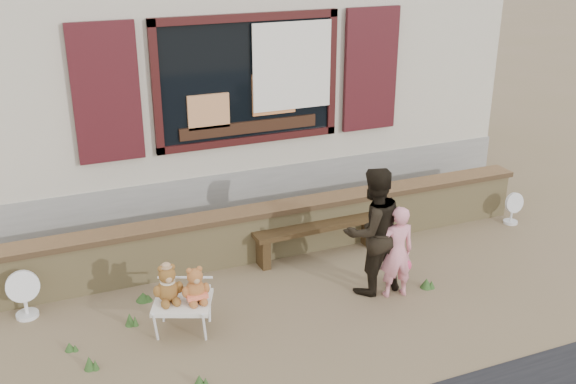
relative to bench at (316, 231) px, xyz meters
name	(u,v)px	position (x,y,z in m)	size (l,w,h in m)	color
ground	(308,290)	(-0.46, -0.80, -0.32)	(80.00, 80.00, 0.00)	brown
shopfront	(196,52)	(-0.46, 3.69, 1.68)	(8.04, 5.13, 4.00)	gray
brick_wall	(276,229)	(-0.46, 0.20, 0.03)	(7.10, 0.36, 0.67)	tan
bench	(316,231)	(0.00, 0.00, 0.00)	(1.70, 0.42, 0.43)	#302211
folding_chair	(183,303)	(-1.99, -1.06, 0.01)	(0.73, 0.70, 0.36)	silver
teddy_bear_left	(167,283)	(-2.12, -1.01, 0.25)	(0.31, 0.27, 0.42)	brown
teddy_bear_right	(195,284)	(-1.87, -1.11, 0.24)	(0.29, 0.25, 0.40)	brown
child	(397,252)	(0.40, -1.27, 0.23)	(0.40, 0.26, 1.10)	pink
adult	(373,231)	(0.20, -1.07, 0.43)	(0.73, 0.57, 1.50)	black
fan_left	(24,294)	(-3.49, -0.15, -0.03)	(0.35, 0.24, 0.57)	white
fan_right	(512,208)	(2.94, -0.21, -0.08)	(0.29, 0.20, 0.47)	silver
grass_tufts	(186,327)	(-1.99, -1.10, -0.26)	(4.32, 1.83, 0.15)	#2E5120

